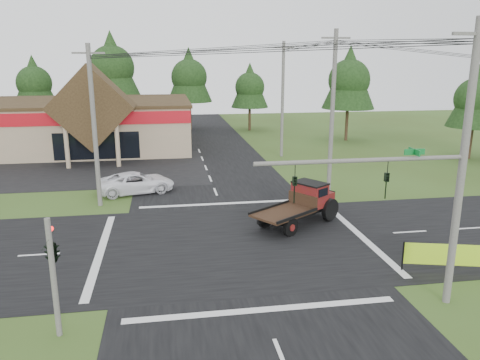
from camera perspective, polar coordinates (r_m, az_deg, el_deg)
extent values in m
plane|color=#374A1A|center=(25.22, -0.52, -7.69)|extent=(120.00, 120.00, 0.00)
cube|color=black|center=(25.22, -0.52, -7.67)|extent=(12.00, 120.00, 0.02)
cube|color=black|center=(25.22, -0.52, -7.66)|extent=(120.00, 12.00, 0.02)
cube|color=black|center=(44.41, -22.60, 1.03)|extent=(28.00, 14.00, 0.02)
cube|color=tan|center=(54.99, -22.35, 6.11)|extent=(30.00, 15.00, 5.00)
cube|color=#312214|center=(54.72, -22.61, 8.75)|extent=(30.40, 15.40, 0.30)
cube|color=maroon|center=(47.53, -24.52, 6.68)|extent=(30.00, 0.12, 1.20)
cube|color=#312214|center=(45.25, -17.58, 8.50)|extent=(7.78, 4.00, 7.78)
cylinder|color=tan|center=(44.40, -20.36, 3.86)|extent=(0.40, 0.40, 4.00)
cylinder|color=tan|center=(43.75, -14.70, 4.15)|extent=(0.40, 0.40, 4.00)
cube|color=black|center=(46.72, -17.06, 4.00)|extent=(8.00, 0.08, 2.60)
cylinder|color=#595651|center=(20.00, 24.82, -4.44)|extent=(0.24, 0.24, 7.00)
cylinder|color=#595651|center=(17.44, 14.70, 2.34)|extent=(8.00, 0.16, 0.16)
imported|color=black|center=(18.09, 17.40, -0.69)|extent=(0.16, 0.20, 1.00)
imported|color=black|center=(16.84, 6.66, -1.21)|extent=(0.16, 0.20, 1.00)
cube|color=#0C6626|center=(18.29, 20.51, 3.24)|extent=(0.80, 0.04, 0.22)
cylinder|color=#595651|center=(17.69, -21.77, -11.10)|extent=(0.20, 0.20, 4.40)
imported|color=black|center=(17.30, -22.10, -6.32)|extent=(0.53, 2.48, 1.00)
sphere|color=#FF0C0C|center=(17.37, -22.06, -5.53)|extent=(0.18, 0.18, 0.18)
cylinder|color=#595651|center=(19.49, 25.44, 1.14)|extent=(0.30, 0.30, 11.00)
cube|color=#595651|center=(19.08, 27.09, 15.59)|extent=(2.00, 0.12, 0.12)
cylinder|color=#595651|center=(31.70, -17.34, 6.11)|extent=(0.30, 0.30, 10.50)
cube|color=#595651|center=(31.41, -18.00, 14.52)|extent=(2.00, 0.12, 0.12)
cylinder|color=#595651|center=(33.35, 11.17, 7.75)|extent=(0.30, 0.30, 11.50)
cube|color=#595651|center=(33.16, 11.62, 16.61)|extent=(2.00, 0.12, 0.12)
cylinder|color=#595651|center=(46.69, 5.21, 9.65)|extent=(0.30, 0.30, 11.20)
cube|color=#595651|center=(46.53, 5.35, 15.79)|extent=(2.00, 0.12, 0.12)
cylinder|color=#332316|center=(67.59, -23.39, 6.75)|extent=(0.36, 0.36, 3.50)
cone|color=black|center=(67.20, -23.83, 11.01)|extent=(5.60, 5.60, 6.60)
sphere|color=black|center=(67.21, -23.80, 10.76)|extent=(4.40, 4.40, 4.40)
cylinder|color=#332316|center=(64.82, -14.99, 7.63)|extent=(0.36, 0.36, 4.55)
cone|color=black|center=(64.42, -15.38, 13.43)|extent=(7.28, 7.28, 8.58)
sphere|color=black|center=(64.42, -15.35, 13.08)|extent=(5.72, 5.72, 5.72)
cylinder|color=#332316|center=(65.62, -6.09, 7.81)|extent=(0.36, 0.36, 3.85)
cone|color=black|center=(65.21, -6.23, 12.66)|extent=(6.16, 6.16, 7.26)
sphere|color=black|center=(65.22, -6.22, 12.37)|extent=(4.84, 4.84, 4.84)
cylinder|color=#332316|center=(64.61, 1.18, 7.47)|extent=(0.36, 0.36, 3.15)
cone|color=black|center=(64.21, 1.20, 11.50)|extent=(5.04, 5.04, 5.94)
sphere|color=black|center=(64.22, 1.20, 11.26)|extent=(3.96, 3.96, 3.96)
cylinder|color=#332316|center=(57.77, 12.87, 6.61)|extent=(0.36, 0.36, 3.85)
cone|color=black|center=(57.30, 13.18, 12.12)|extent=(6.16, 6.16, 7.26)
sphere|color=black|center=(57.31, 13.16, 11.79)|extent=(4.84, 4.84, 4.84)
cylinder|color=#332316|center=(51.19, 26.25, 4.10)|extent=(0.36, 0.36, 3.15)
cone|color=black|center=(50.68, 26.83, 9.15)|extent=(5.04, 5.04, 5.94)
sphere|color=black|center=(50.70, 26.79, 8.84)|extent=(3.96, 3.96, 3.96)
imported|color=white|center=(35.08, -12.50, -0.30)|extent=(5.89, 3.73, 1.52)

